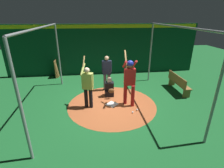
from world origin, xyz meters
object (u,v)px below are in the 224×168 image
object	(u,v)px
bat_rack	(57,69)
baseball_2	(133,112)
umpire	(107,71)
baseball_1	(137,110)
batter	(130,78)
baseball_0	(110,106)
visitor	(88,85)
bench	(178,83)
catcher	(109,89)
home_plate	(112,104)

from	to	relation	value
bat_rack	baseball_2	xyz separation A→B (m)	(4.79, 3.67, -0.44)
umpire	baseball_1	distance (m)	2.60
batter	baseball_0	distance (m)	1.42
bat_rack	baseball_1	world-z (taller)	bat_rack
visitor	bench	xyz separation A→B (m)	(-1.07, 4.43, -0.55)
baseball_2	baseball_1	bearing A→B (deg)	125.11
bench	batter	bearing A→B (deg)	-68.53
batter	baseball_2	world-z (taller)	batter
catcher	visitor	distance (m)	1.46
home_plate	baseball_0	distance (m)	0.22
catcher	visitor	world-z (taller)	visitor
baseball_0	baseball_2	xyz separation A→B (m)	(0.60, 0.83, 0.00)
home_plate	baseball_1	xyz separation A→B (m)	(0.64, 0.94, 0.03)
home_plate	catcher	bearing A→B (deg)	-178.47
bat_rack	bench	bearing A→B (deg)	64.80
bench	baseball_2	world-z (taller)	bench
baseball_1	baseball_2	xyz separation A→B (m)	(0.15, -0.22, 0.00)
visitor	baseball_2	xyz separation A→B (m)	(0.71, 1.70, -0.95)
batter	bench	size ratio (longest dim) A/B	1.29
bench	baseball_0	bearing A→B (deg)	-71.66
catcher	bat_rack	xyz separation A→B (m)	(-3.18, -2.93, 0.11)
bat_rack	umpire	bearing A→B (deg)	49.98
home_plate	baseball_1	size ratio (longest dim) A/B	5.68
catcher	bench	size ratio (longest dim) A/B	0.54
umpire	bat_rack	bearing A→B (deg)	-130.02
catcher	bench	world-z (taller)	catcher
bat_rack	baseball_2	bearing A→B (deg)	37.45
home_plate	bench	bearing A→B (deg)	106.04
batter	visitor	xyz separation A→B (m)	(-0.01, -1.68, -0.21)
umpire	baseball_0	distance (m)	2.00
bat_rack	baseball_1	xyz separation A→B (m)	(4.63, 3.89, -0.44)
baseball_0	baseball_1	distance (m)	1.14
bat_rack	bench	distance (m)	7.06
bat_rack	baseball_0	size ratio (longest dim) A/B	14.20
visitor	bat_rack	distance (m)	4.56
home_plate	batter	world-z (taller)	batter
visitor	baseball_2	bearing A→B (deg)	84.39
umpire	catcher	bearing A→B (deg)	3.14
bat_rack	baseball_2	size ratio (longest dim) A/B	14.20
catcher	umpire	world-z (taller)	umpire
catcher	umpire	xyz separation A→B (m)	(-0.75, -0.04, 0.62)
umpire	bat_rack	xyz separation A→B (m)	(-2.42, -2.89, -0.50)
batter	home_plate	bearing A→B (deg)	-97.17
visitor	baseball_0	size ratio (longest dim) A/B	28.11
bat_rack	bench	world-z (taller)	bat_rack
batter	umpire	distance (m)	1.84
catcher	bat_rack	bearing A→B (deg)	-137.32
visitor	baseball_2	world-z (taller)	visitor
bat_rack	baseball_1	size ratio (longest dim) A/B	14.20
home_plate	visitor	xyz separation A→B (m)	(0.08, -0.98, 0.99)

